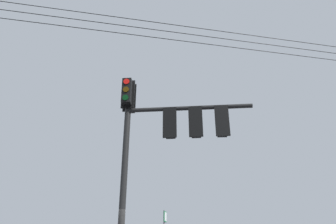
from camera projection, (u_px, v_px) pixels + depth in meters
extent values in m
cylinder|color=black|center=(123.00, 188.00, 9.39)|extent=(0.20, 0.20, 6.25)
cylinder|color=black|center=(189.00, 108.00, 10.29)|extent=(3.59, 2.20, 0.14)
cube|color=black|center=(131.00, 100.00, 10.96)|extent=(0.41, 0.41, 0.90)
cube|color=black|center=(130.00, 98.00, 10.81)|extent=(0.40, 0.26, 1.04)
cylinder|color=red|center=(132.00, 95.00, 11.24)|extent=(0.19, 0.13, 0.20)
cylinder|color=#3C2703|center=(131.00, 102.00, 11.11)|extent=(0.19, 0.13, 0.20)
cylinder|color=black|center=(131.00, 110.00, 10.99)|extent=(0.19, 0.13, 0.20)
cube|color=black|center=(127.00, 92.00, 10.42)|extent=(0.41, 0.41, 0.90)
cube|color=black|center=(128.00, 94.00, 10.58)|extent=(0.40, 0.26, 1.04)
cylinder|color=red|center=(126.00, 81.00, 10.40)|extent=(0.19, 0.13, 0.20)
cylinder|color=#3C2703|center=(126.00, 89.00, 10.27)|extent=(0.19, 0.13, 0.20)
cylinder|color=black|center=(125.00, 98.00, 10.15)|extent=(0.19, 0.13, 0.20)
cube|color=black|center=(170.00, 124.00, 10.12)|extent=(0.41, 0.41, 0.90)
cube|color=black|center=(170.00, 122.00, 9.96)|extent=(0.39, 0.27, 1.04)
cylinder|color=red|center=(171.00, 118.00, 10.39)|extent=(0.18, 0.13, 0.20)
cylinder|color=#3C2703|center=(171.00, 126.00, 10.26)|extent=(0.18, 0.13, 0.20)
cylinder|color=black|center=(171.00, 135.00, 10.14)|extent=(0.18, 0.13, 0.20)
cube|color=black|center=(196.00, 123.00, 10.05)|extent=(0.41, 0.41, 0.90)
cube|color=black|center=(196.00, 121.00, 9.89)|extent=(0.39, 0.27, 1.04)
cylinder|color=red|center=(196.00, 117.00, 10.32)|extent=(0.19, 0.13, 0.20)
cylinder|color=#3C2703|center=(196.00, 125.00, 10.20)|extent=(0.19, 0.13, 0.20)
cylinder|color=black|center=(196.00, 134.00, 10.07)|extent=(0.19, 0.13, 0.20)
cube|color=black|center=(222.00, 122.00, 9.98)|extent=(0.41, 0.41, 0.90)
cube|color=black|center=(222.00, 120.00, 9.82)|extent=(0.40, 0.25, 1.04)
cylinder|color=red|center=(221.00, 116.00, 10.25)|extent=(0.19, 0.12, 0.20)
cylinder|color=#3C2703|center=(221.00, 124.00, 10.13)|extent=(0.19, 0.12, 0.20)
cylinder|color=black|center=(222.00, 133.00, 10.00)|extent=(0.19, 0.12, 0.20)
cube|color=#0C7238|center=(165.00, 217.00, 12.53)|extent=(0.24, 0.27, 0.40)
cube|color=white|center=(166.00, 217.00, 12.52)|extent=(0.19, 0.22, 0.34)
cylinder|color=black|center=(159.00, 38.00, 11.99)|extent=(22.28, 5.08, 0.39)
cylinder|color=black|center=(160.00, 30.00, 12.14)|extent=(22.28, 5.08, 0.39)
cylinder|color=black|center=(160.00, 23.00, 12.30)|extent=(22.28, 5.08, 0.39)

